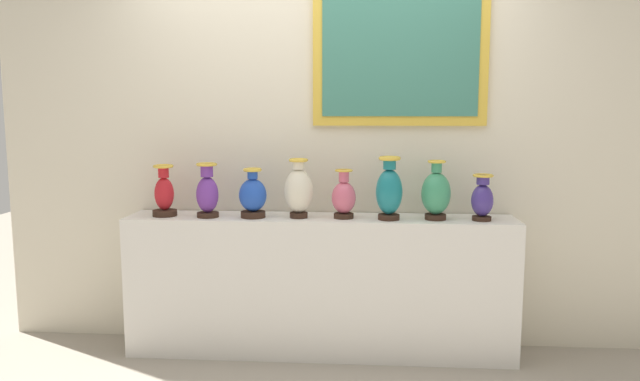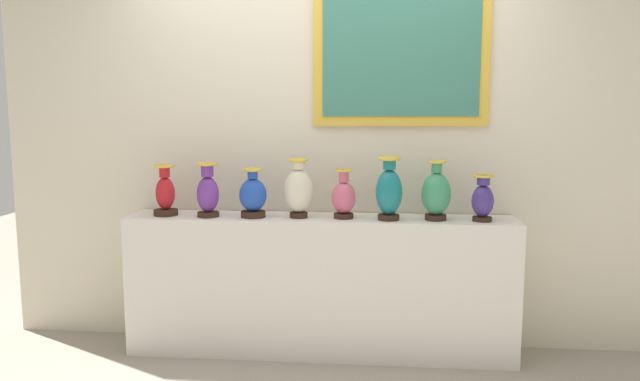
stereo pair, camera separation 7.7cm
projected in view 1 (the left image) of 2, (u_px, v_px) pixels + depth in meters
name	position (u px, v px, depth m)	size (l,w,h in m)	color
ground_plane	(320.00, 352.00, 3.86)	(10.28, 10.28, 0.00)	gray
display_shelf	(320.00, 285.00, 3.80)	(2.43, 0.37, 0.88)	silver
back_wall	(325.00, 103.00, 3.88)	(4.28, 0.14, 3.17)	beige
vase_crimson	(164.00, 194.00, 3.76)	(0.15, 0.15, 0.33)	#382319
vase_violet	(207.00, 193.00, 3.72)	(0.14, 0.14, 0.34)	#382319
vase_sapphire	(253.00, 196.00, 3.71)	(0.17, 0.17, 0.31)	#382319
vase_ivory	(299.00, 190.00, 3.69)	(0.18, 0.18, 0.37)	#382319
vase_rose	(344.00, 197.00, 3.68)	(0.15, 0.15, 0.30)	#382319
vase_teal	(389.00, 191.00, 3.63)	(0.16, 0.16, 0.39)	#382319
vase_jade	(436.00, 193.00, 3.63)	(0.18, 0.18, 0.36)	#382319
vase_indigo	(482.00, 199.00, 3.60)	(0.13, 0.13, 0.28)	#382319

